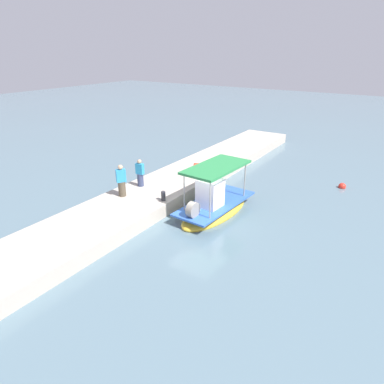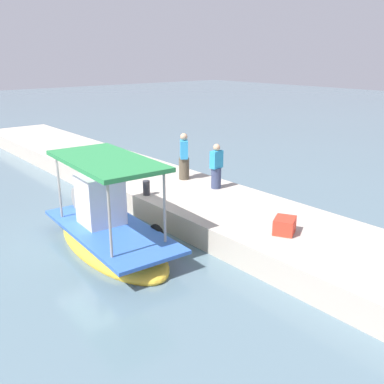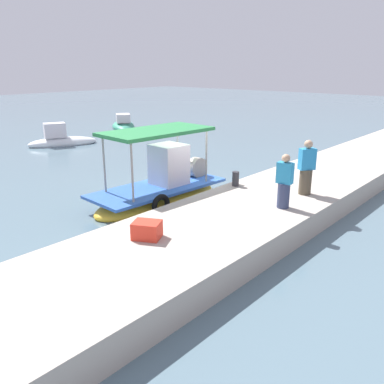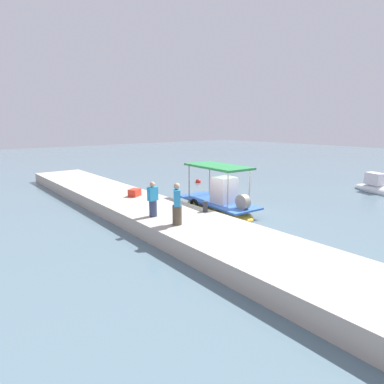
{
  "view_description": "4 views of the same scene",
  "coord_description": "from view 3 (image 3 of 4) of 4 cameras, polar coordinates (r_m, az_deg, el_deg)",
  "views": [
    {
      "loc": [
        13.59,
        8.47,
        8.28
      ],
      "look_at": [
        -0.62,
        -0.82,
        1.16
      ],
      "focal_mm": 32.29,
      "sensor_mm": 36.0,
      "label": 1
    },
    {
      "loc": [
        -11.51,
        5.85,
        5.39
      ],
      "look_at": [
        -1.7,
        -2.33,
        1.3
      ],
      "focal_mm": 40.42,
      "sensor_mm": 36.0,
      "label": 2
    },
    {
      "loc": [
        -10.99,
        -9.95,
        4.82
      ],
      "look_at": [
        -1.35,
        -1.47,
        0.81
      ],
      "focal_mm": 38.13,
      "sensor_mm": 36.0,
      "label": 3
    },
    {
      "loc": [
        11.35,
        -11.84,
        4.93
      ],
      "look_at": [
        -1.57,
        -1.26,
        1.3
      ],
      "focal_mm": 29.32,
      "sensor_mm": 36.0,
      "label": 4
    }
  ],
  "objects": [
    {
      "name": "moored_boat_near",
      "position": [
        26.98,
        -17.77,
        6.84
      ],
      "size": [
        4.39,
        2.87,
        1.66
      ],
      "color": "white",
      "rests_on": "ground_plane"
    },
    {
      "name": "main_fishing_boat",
      "position": [
        14.9,
        -4.42,
        0.37
      ],
      "size": [
        5.45,
        2.38,
        3.02
      ],
      "color": "gold",
      "rests_on": "ground_plane"
    },
    {
      "name": "dock_quay",
      "position": [
        13.5,
        10.31,
        -2.17
      ],
      "size": [
        36.0,
        3.76,
        0.75
      ],
      "primitive_type": "cube",
      "color": "#B7AB9D",
      "rests_on": "ground_plane"
    },
    {
      "name": "cargo_crate",
      "position": [
        10.07,
        -6.33,
        -5.29
      ],
      "size": [
        0.78,
        0.84,
        0.42
      ],
      "primitive_type": "cube",
      "rotation": [
        0.0,
        0.0,
        2.06
      ],
      "color": "red",
      "rests_on": "dock_quay"
    },
    {
      "name": "mooring_bollard",
      "position": [
        14.37,
        6.12,
        1.86
      ],
      "size": [
        0.24,
        0.24,
        0.52
      ],
      "primitive_type": "cylinder",
      "color": "#2D2D33",
      "rests_on": "dock_quay"
    },
    {
      "name": "moored_boat_mid",
      "position": [
        33.6,
        -9.59,
        9.22
      ],
      "size": [
        3.87,
        4.41,
        1.38
      ],
      "color": "#348F70",
      "rests_on": "ground_plane"
    },
    {
      "name": "fisherman_near_bollard",
      "position": [
        13.75,
        15.69,
        2.99
      ],
      "size": [
        0.57,
        0.56,
        1.79
      ],
      "color": "brown",
      "rests_on": "dock_quay"
    },
    {
      "name": "fisherman_by_crate",
      "position": [
        12.26,
        12.78,
        1.13
      ],
      "size": [
        0.4,
        0.48,
        1.63
      ],
      "color": "#343D5E",
      "rests_on": "dock_quay"
    },
    {
      "name": "ground_plane",
      "position": [
        15.59,
        -0.77,
        -0.66
      ],
      "size": [
        120.0,
        120.0,
        0.0
      ],
      "primitive_type": "plane",
      "color": "slate"
    }
  ]
}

